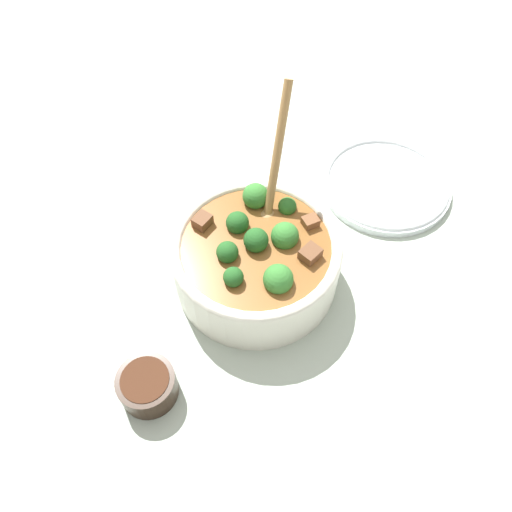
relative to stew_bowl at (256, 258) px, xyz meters
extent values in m
plane|color=#ADBCAD|center=(0.00, 0.00, -0.05)|extent=(4.00, 4.00, 0.00)
cylinder|color=white|center=(0.00, 0.00, -0.01)|extent=(0.24, 0.24, 0.08)
torus|color=white|center=(0.00, 0.00, 0.03)|extent=(0.24, 0.24, 0.02)
cylinder|color=brown|center=(0.00, 0.00, 0.00)|extent=(0.21, 0.21, 0.06)
sphere|color=#235B23|center=(-0.05, -0.04, 0.04)|extent=(0.03, 0.03, 0.03)
cylinder|color=#6B9956|center=(-0.05, -0.04, 0.02)|extent=(0.01, 0.01, 0.01)
sphere|color=#235B23|center=(-0.04, 0.00, 0.04)|extent=(0.03, 0.03, 0.03)
cylinder|color=#6B9956|center=(-0.04, 0.00, 0.02)|extent=(0.01, 0.01, 0.01)
sphere|color=#235B23|center=(-0.01, 0.04, 0.04)|extent=(0.03, 0.03, 0.03)
cylinder|color=#6B9956|center=(-0.01, 0.04, 0.02)|extent=(0.01, 0.01, 0.01)
sphere|color=#235B23|center=(0.00, 0.00, 0.04)|extent=(0.03, 0.03, 0.03)
cylinder|color=#6B9956|center=(0.00, 0.00, 0.02)|extent=(0.01, 0.01, 0.02)
sphere|color=#2D6B28|center=(0.07, 0.04, 0.04)|extent=(0.03, 0.03, 0.03)
cylinder|color=#6B9956|center=(0.07, 0.04, 0.02)|extent=(0.01, 0.01, 0.01)
sphere|color=#387F33|center=(0.04, -0.01, 0.04)|extent=(0.04, 0.04, 0.04)
cylinder|color=#6B9956|center=(0.04, -0.01, 0.01)|extent=(0.01, 0.01, 0.02)
sphere|color=#387F33|center=(0.03, 0.07, 0.04)|extent=(0.04, 0.04, 0.04)
cylinder|color=#6B9956|center=(0.03, 0.07, 0.02)|extent=(0.01, 0.01, 0.02)
sphere|color=#387F33|center=(0.00, -0.07, 0.04)|extent=(0.04, 0.04, 0.04)
cylinder|color=#6B9956|center=(0.00, -0.07, 0.01)|extent=(0.01, 0.01, 0.02)
cube|color=brown|center=(-0.05, 0.06, 0.04)|extent=(0.03, 0.03, 0.02)
cube|color=brown|center=(0.06, -0.05, 0.04)|extent=(0.03, 0.03, 0.02)
cube|color=brown|center=(0.08, 0.00, 0.04)|extent=(0.02, 0.02, 0.02)
ellipsoid|color=#A87A47|center=(0.04, 0.04, 0.03)|extent=(0.04, 0.03, 0.01)
cylinder|color=#A87A47|center=(0.07, 0.08, 0.11)|extent=(0.08, 0.08, 0.17)
cylinder|color=black|center=(-0.20, -0.10, -0.03)|extent=(0.07, 0.07, 0.04)
cylinder|color=#472819|center=(-0.20, -0.10, -0.02)|extent=(0.06, 0.06, 0.01)
cylinder|color=white|center=(0.27, 0.07, -0.04)|extent=(0.22, 0.22, 0.01)
torus|color=white|center=(0.27, 0.07, -0.04)|extent=(0.21, 0.21, 0.01)
camera|label=1|loc=(-0.17, -0.36, 0.58)|focal=35.00mm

